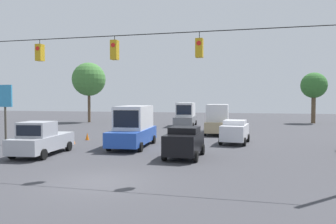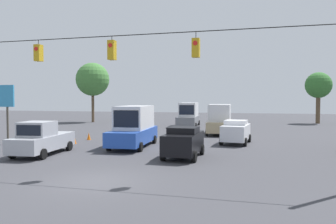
{
  "view_description": "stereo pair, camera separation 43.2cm",
  "coord_description": "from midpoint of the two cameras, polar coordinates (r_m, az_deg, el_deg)",
  "views": [
    {
      "loc": [
        -6.12,
        12.61,
        3.51
      ],
      "look_at": [
        -0.76,
        -9.2,
        2.61
      ],
      "focal_mm": 35.0,
      "sensor_mm": 36.0,
      "label": 1
    },
    {
      "loc": [
        -6.53,
        12.5,
        3.51
      ],
      "look_at": [
        -0.76,
        -9.2,
        2.61
      ],
      "focal_mm": 35.0,
      "sensor_mm": 36.0,
      "label": 2
    }
  ],
  "objects": [
    {
      "name": "pickup_truck_silver_parked_shoulder",
      "position": [
        22.0,
        -20.64,
        -4.47
      ],
      "size": [
        2.53,
        5.27,
        2.12
      ],
      "color": "#A8AAB2",
      "rests_on": "ground_plane"
    },
    {
      "name": "box_truck_tan_oncoming_deep",
      "position": [
        33.04,
        9.4,
        -1.3
      ],
      "size": [
        2.58,
        6.18,
        2.96
      ],
      "color": "tan",
      "rests_on": "ground_plane"
    },
    {
      "name": "traffic_cone_fourth",
      "position": [
        28.86,
        -13.2,
        -4.12
      ],
      "size": [
        0.32,
        0.32,
        0.63
      ],
      "primitive_type": "cone",
      "color": "orange",
      "rests_on": "ground_plane"
    },
    {
      "name": "box_truck_blue_withflow_mid",
      "position": [
        24.18,
        -5.46,
        -2.56
      ],
      "size": [
        2.77,
        6.43,
        2.99
      ],
      "color": "#234CB2",
      "rests_on": "ground_plane"
    },
    {
      "name": "box_truck_grey_withflow_deep",
      "position": [
        42.02,
        3.89,
        -0.47
      ],
      "size": [
        2.89,
        7.0,
        3.02
      ],
      "color": "slate",
      "rests_on": "ground_plane"
    },
    {
      "name": "tree_horizon_left",
      "position": [
        51.37,
        24.94,
        4.16
      ],
      "size": [
        3.66,
        3.66,
        7.3
      ],
      "color": "brown",
      "rests_on": "ground_plane"
    },
    {
      "name": "tree_horizon_right",
      "position": [
        50.65,
        -12.75,
        5.54
      ],
      "size": [
        4.97,
        4.97,
        8.93
      ],
      "color": "brown",
      "rests_on": "ground_plane"
    },
    {
      "name": "traffic_cone_nearest",
      "position": [
        22.8,
        -22.26,
        -5.93
      ],
      "size": [
        0.32,
        0.32,
        0.63
      ],
      "primitive_type": "cone",
      "color": "orange",
      "rests_on": "ground_plane"
    },
    {
      "name": "traffic_cone_third",
      "position": [
        26.59,
        -15.54,
        -4.69
      ],
      "size": [
        0.32,
        0.32,
        0.63
      ],
      "primitive_type": "cone",
      "color": "orange",
      "rests_on": "ground_plane"
    },
    {
      "name": "traffic_cone_second",
      "position": [
        24.6,
        -19.04,
        -5.29
      ],
      "size": [
        0.32,
        0.32,
        0.63
      ],
      "primitive_type": "cone",
      "color": "orange",
      "rests_on": "ground_plane"
    },
    {
      "name": "sedan_white_oncoming_far",
      "position": [
        26.27,
        12.21,
        -3.32
      ],
      "size": [
        2.3,
        4.07,
        1.84
      ],
      "color": "silver",
      "rests_on": "ground_plane"
    },
    {
      "name": "overhead_signal_span",
      "position": [
        15.7,
        -8.92,
        5.56
      ],
      "size": [
        21.79,
        0.38,
        7.13
      ],
      "color": "#939399",
      "rests_on": "ground_plane"
    },
    {
      "name": "pedestrian",
      "position": [
        25.32,
        -22.65,
        -3.83
      ],
      "size": [
        0.4,
        0.28,
        1.76
      ],
      "color": "#2D334C",
      "rests_on": "ground_plane"
    },
    {
      "name": "ground_plane",
      "position": [
        14.49,
        -11.73,
        -11.78
      ],
      "size": [
        140.0,
        140.0,
        0.0
      ],
      "primitive_type": "plane",
      "color": "#3D3D42"
    },
    {
      "name": "sedan_black_crossing_near",
      "position": [
        19.65,
        3.35,
        -5.17
      ],
      "size": [
        2.05,
        3.97,
        1.83
      ],
      "color": "black",
      "rests_on": "ground_plane"
    }
  ]
}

